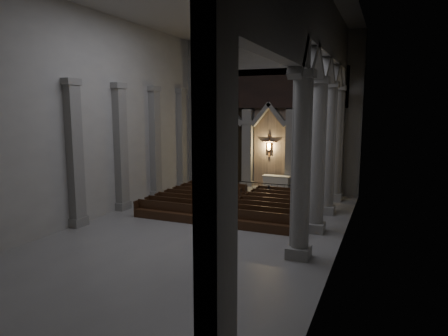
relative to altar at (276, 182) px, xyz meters
The scene contains 11 objects.
room 12.94m from the altar, 94.50° to the right, with size 24.00×24.10×12.00m.
sanctuary_wall 6.01m from the altar, 144.04° to the left, with size 14.00×0.77×12.00m.
right_arcade 12.81m from the altar, 64.16° to the right, with size 1.00×24.00×12.00m.
left_pilasters 11.10m from the altar, 135.75° to the right, with size 0.60×13.00×8.03m.
sanctuary_step 1.11m from the altar, 160.01° to the right, with size 8.50×2.60×0.15m, color gray.
altar is the anchor object (origin of this frame).
altar_rail 2.10m from the altar, 114.14° to the right, with size 5.01×0.09×0.98m.
candle_stand_left 3.61m from the altar, 161.24° to the right, with size 0.22×0.22×1.29m.
candle_stand_right 2.64m from the altar, 23.95° to the right, with size 0.22×0.22×1.30m.
pews 7.03m from the altar, 97.02° to the right, with size 10.01×7.42×1.03m.
worshipper 3.69m from the altar, 82.97° to the right, with size 0.42×0.28×1.16m, color black.
Camera 1 is at (8.90, -19.14, 6.44)m, focal length 32.00 mm.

